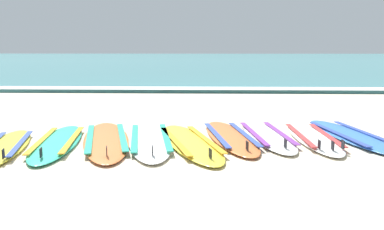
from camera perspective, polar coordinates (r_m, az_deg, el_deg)
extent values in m
plane|color=beige|center=(5.31, -4.12, -4.68)|extent=(80.00, 80.00, 0.00)
cube|color=teal|center=(41.28, 1.06, 8.13)|extent=(80.00, 60.00, 0.10)
cube|color=white|center=(11.77, -0.85, 3.67)|extent=(80.00, 0.85, 0.11)
ellipsoid|color=yellow|center=(5.75, -25.45, -4.13)|extent=(1.01, 2.11, 0.07)
cube|color=#334CB2|center=(5.70, -23.67, -3.69)|extent=(0.43, 1.41, 0.01)
cube|color=black|center=(5.00, -25.77, -5.10)|extent=(0.03, 0.09, 0.11)
ellipsoid|color=#2DB793|center=(5.73, -18.98, -3.74)|extent=(0.90, 2.31, 0.07)
cube|color=gold|center=(5.77, -20.97, -3.36)|extent=(0.32, 1.57, 0.01)
cube|color=gold|center=(5.69, -17.00, -3.32)|extent=(0.32, 1.57, 0.01)
cube|color=black|center=(4.88, -21.13, -5.12)|extent=(0.03, 0.09, 0.11)
ellipsoid|color=orange|center=(5.70, -12.38, -3.51)|extent=(1.23, 2.58, 0.07)
cube|color=teal|center=(5.69, -14.67, -3.19)|extent=(0.52, 1.72, 0.01)
cube|color=teal|center=(5.69, -10.12, -3.02)|extent=(0.52, 1.72, 0.01)
cube|color=black|center=(4.73, -12.31, -5.15)|extent=(0.03, 0.09, 0.11)
ellipsoid|color=white|center=(5.61, -6.09, -3.54)|extent=(1.00, 2.50, 0.07)
cube|color=teal|center=(5.60, -8.34, -3.18)|extent=(0.36, 1.70, 0.01)
cube|color=teal|center=(5.61, -3.85, -3.07)|extent=(0.36, 1.70, 0.01)
cube|color=black|center=(4.67, -5.79, -5.16)|extent=(0.03, 0.09, 0.11)
ellipsoid|color=yellow|center=(5.42, -0.31, -3.96)|extent=(1.26, 2.46, 0.07)
cube|color=gold|center=(5.36, -2.54, -3.68)|extent=(0.56, 1.62, 0.01)
cube|color=gold|center=(5.47, 1.87, -3.41)|extent=(0.56, 1.62, 0.01)
cube|color=black|center=(4.53, 2.67, -5.59)|extent=(0.04, 0.09, 0.11)
ellipsoid|color=orange|center=(5.78, 5.56, -3.13)|extent=(0.96, 2.37, 0.07)
cube|color=#334CB2|center=(5.73, 3.55, -2.81)|extent=(0.35, 1.60, 0.01)
cube|color=#334CB2|center=(5.82, 7.56, -2.66)|extent=(0.35, 1.60, 0.01)
cube|color=black|center=(4.91, 8.03, -4.44)|extent=(0.03, 0.09, 0.11)
ellipsoid|color=white|center=(5.94, 10.79, -2.91)|extent=(0.81, 2.27, 0.07)
cube|color=purple|center=(5.88, 8.93, -2.58)|extent=(0.26, 1.55, 0.01)
cube|color=purple|center=(5.99, 12.65, -2.47)|extent=(0.26, 1.55, 0.01)
cube|color=black|center=(5.11, 13.43, -4.06)|extent=(0.02, 0.09, 0.11)
ellipsoid|color=white|center=(5.97, 17.17, -3.11)|extent=(0.57, 2.16, 0.07)
cube|color=#D13838|center=(5.91, 15.38, -2.74)|extent=(0.10, 1.51, 0.01)
cube|color=#D13838|center=(6.02, 18.96, -2.70)|extent=(0.10, 1.51, 0.01)
cube|color=black|center=(5.17, 19.79, -4.21)|extent=(0.01, 0.09, 0.11)
cube|color=black|center=(5.18, 18.03, -4.08)|extent=(0.01, 0.09, 0.11)
cube|color=black|center=(5.28, 21.11, -4.02)|extent=(0.01, 0.09, 0.11)
ellipsoid|color=#3875CC|center=(6.29, 22.04, -2.75)|extent=(0.99, 2.46, 0.07)
cube|color=#334CB2|center=(6.18, 20.33, -2.47)|extent=(0.37, 1.66, 0.01)
cube|color=#334CB2|center=(6.39, 23.74, -2.30)|extent=(0.37, 1.66, 0.01)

